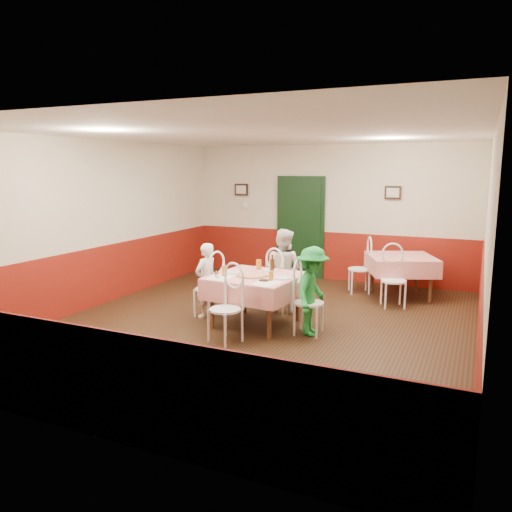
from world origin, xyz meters
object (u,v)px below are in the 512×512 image
at_px(glass_b, 271,276).
at_px(glass_c, 259,265).
at_px(beer_bottle, 272,264).
at_px(chair_near, 225,310).
at_px(glass_a, 225,271).
at_px(chair_far, 281,284).
at_px(wallet, 264,280).
at_px(second_table, 400,277).
at_px(main_table, 256,301).
at_px(chair_right, 309,303).
at_px(diner_left, 206,280).
at_px(diner_far, 283,270).
at_px(chair_second_b, 394,281).
at_px(diner_right, 312,291).
at_px(chair_left, 209,289).
at_px(chair_second_a, 359,269).
at_px(pizza, 252,275).

height_order(glass_b, glass_c, glass_c).
bearing_deg(glass_c, beer_bottle, -12.50).
height_order(chair_near, glass_a, glass_a).
bearing_deg(chair_far, wallet, 117.99).
bearing_deg(glass_b, beer_bottle, 111.23).
bearing_deg(chair_far, glass_b, 122.47).
distance_m(second_table, glass_b, 3.17).
xyz_separation_m(main_table, chair_right, (0.85, -0.07, 0.08)).
distance_m(chair_right, beer_bottle, 0.96).
relative_size(glass_b, diner_left, 0.11).
bearing_deg(diner_far, chair_second_b, -143.10).
bearing_deg(glass_c, diner_right, -25.19).
relative_size(chair_right, glass_b, 7.01).
bearing_deg(glass_a, glass_b, 0.96).
relative_size(second_table, chair_second_b, 1.24).
height_order(chair_right, glass_c, glass_c).
height_order(chair_second_b, diner_far, diner_far).
distance_m(chair_left, beer_bottle, 1.09).
distance_m(diner_left, diner_right, 1.80).
xyz_separation_m(chair_right, chair_far, (-0.78, 0.92, 0.00)).
distance_m(chair_near, wallet, 0.71).
height_order(chair_left, diner_far, diner_far).
height_order(second_table, glass_b, glass_b).
xyz_separation_m(chair_right, wallet, (-0.59, -0.24, 0.32)).
distance_m(wallet, diner_left, 1.23).
height_order(main_table, chair_second_b, chair_second_b).
bearing_deg(chair_second_b, main_table, -155.32).
relative_size(chair_second_a, pizza, 2.06).
bearing_deg(wallet, diner_right, 24.68).
xyz_separation_m(chair_far, wallet, (0.19, -1.15, 0.32)).
xyz_separation_m(chair_near, glass_c, (-0.08, 1.26, 0.39)).
distance_m(glass_b, diner_left, 1.29).
bearing_deg(chair_far, pizza, 102.59).
distance_m(main_table, pizza, 0.41).
xyz_separation_m(chair_left, pizza, (0.82, -0.14, 0.32)).
xyz_separation_m(chair_near, diner_right, (0.97, 0.77, 0.18)).
height_order(chair_second_b, glass_c, glass_c).
bearing_deg(chair_left, chair_near, 52.97).
height_order(second_table, chair_left, chair_left).
relative_size(glass_c, diner_far, 0.11).
bearing_deg(chair_second_a, glass_b, -35.04).
height_order(second_table, beer_bottle, beer_bottle).
relative_size(glass_b, wallet, 1.17).
xyz_separation_m(chair_second_b, diner_left, (-2.60, -1.78, 0.14)).
height_order(glass_b, wallet, glass_b).
height_order(chair_far, beer_bottle, beer_bottle).
relative_size(second_table, chair_far, 1.24).
bearing_deg(chair_second_a, diner_right, -23.93).
distance_m(pizza, beer_bottle, 0.47).
distance_m(chair_second_a, beer_bottle, 2.43).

